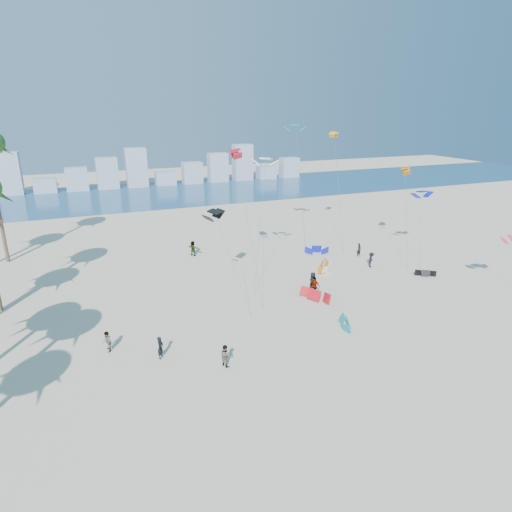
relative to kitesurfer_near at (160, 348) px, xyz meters
name	(u,v)px	position (x,y,z in m)	size (l,w,h in m)	color
ground	(313,422)	(6.73, -9.96, -0.83)	(220.00, 220.00, 0.00)	beige
ocean	(138,195)	(6.73, 62.04, -0.83)	(220.00, 220.00, 0.00)	navy
kitesurfer_near	(160,348)	(0.00, 0.00, 0.00)	(0.61, 0.40, 1.66)	black
kitesurfer_mid	(225,355)	(3.94, -2.63, -0.04)	(0.77, 0.60, 1.58)	gray
kitesurfers_far	(272,270)	(13.57, 11.05, 0.05)	(30.09, 20.08, 1.87)	black
grounded_kites	(329,275)	(18.85, 8.53, -0.36)	(16.31, 19.92, 1.05)	#0B7C8C
flying_kites	(330,169)	(20.30, 11.78, 10.02)	(29.62, 25.01, 15.37)	black
distant_skyline	(125,173)	(5.54, 72.04, 2.26)	(85.00, 3.00, 8.40)	#9EADBF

